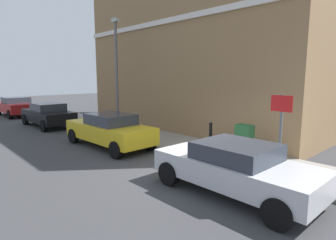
% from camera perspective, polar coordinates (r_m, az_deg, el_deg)
% --- Properties ---
extents(ground, '(80.00, 80.00, 0.00)m').
position_cam_1_polar(ground, '(8.91, 4.80, -10.25)').
color(ground, '#38383A').
extents(sidewalk, '(2.46, 30.00, 0.15)m').
position_cam_1_polar(sidewalk, '(14.54, -7.55, -2.49)').
color(sidewalk, gray).
rests_on(sidewalk, ground).
extents(corner_building, '(6.86, 13.63, 9.92)m').
position_cam_1_polar(corner_building, '(16.68, 8.14, 15.80)').
color(corner_building, olive).
rests_on(corner_building, ground).
extents(car_silver, '(1.90, 4.15, 1.30)m').
position_cam_1_polar(car_silver, '(7.22, 13.62, -9.31)').
color(car_silver, '#B7B7BC').
rests_on(car_silver, ground).
extents(car_yellow, '(1.89, 4.46, 1.41)m').
position_cam_1_polar(car_yellow, '(11.86, -11.88, -1.94)').
color(car_yellow, gold).
rests_on(car_yellow, ground).
extents(car_black, '(1.85, 4.26, 1.39)m').
position_cam_1_polar(car_black, '(17.88, -23.33, 1.08)').
color(car_black, black).
rests_on(car_black, ground).
extents(car_red, '(2.05, 3.99, 1.42)m').
position_cam_1_polar(car_red, '(23.76, -28.60, 2.50)').
color(car_red, maroon).
rests_on(car_red, ground).
extents(utility_cabinet, '(0.46, 0.61, 1.15)m').
position_cam_1_polar(utility_cabinet, '(9.93, 15.29, -4.45)').
color(utility_cabinet, '#1E4C28').
rests_on(utility_cabinet, sidewalk).
extents(bollard_near_cabinet, '(0.14, 0.14, 1.04)m').
position_cam_1_polar(bollard_near_cabinet, '(10.86, 8.70, -2.98)').
color(bollard_near_cabinet, black).
rests_on(bollard_near_cabinet, sidewalk).
extents(street_sign, '(0.08, 0.60, 2.30)m').
position_cam_1_polar(street_sign, '(8.15, 22.09, -0.62)').
color(street_sign, '#59595B').
rests_on(street_sign, sidewalk).
extents(lamppost, '(0.20, 0.44, 5.72)m').
position_cam_1_polar(lamppost, '(15.03, -10.48, 10.19)').
color(lamppost, '#59595B').
rests_on(lamppost, sidewalk).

